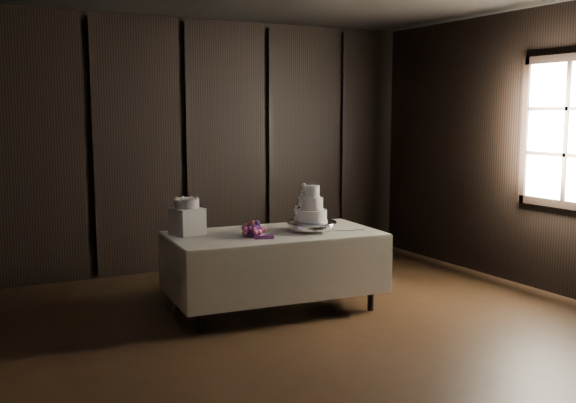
{
  "coord_description": "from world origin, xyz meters",
  "views": [
    {
      "loc": [
        -2.71,
        -4.22,
        1.89
      ],
      "look_at": [
        0.27,
        1.42,
        1.05
      ],
      "focal_mm": 42.0,
      "sensor_mm": 36.0,
      "label": 1
    }
  ],
  "objects": [
    {
      "name": "cake_stand",
      "position": [
        0.48,
        1.33,
        0.81
      ],
      "size": [
        0.53,
        0.53,
        0.09
      ],
      "primitive_type": "cylinder",
      "rotation": [
        0.0,
        0.0,
        -0.11
      ],
      "color": "silver",
      "rests_on": "display_table"
    },
    {
      "name": "small_cake",
      "position": [
        -0.65,
        1.71,
        1.06
      ],
      "size": [
        0.26,
        0.26,
        0.09
      ],
      "primitive_type": "cylinder",
      "rotation": [
        0.0,
        0.0,
        -0.11
      ],
      "color": "white",
      "rests_on": "box_pedestal"
    },
    {
      "name": "display_table",
      "position": [
        0.12,
        1.42,
        0.42
      ],
      "size": [
        2.06,
        1.19,
        0.76
      ],
      "rotation": [
        0.0,
        0.0,
        -0.08
      ],
      "color": "silver",
      "rests_on": "ground"
    },
    {
      "name": "wedding_cake",
      "position": [
        0.45,
        1.32,
        0.99
      ],
      "size": [
        0.34,
        0.29,
        0.35
      ],
      "rotation": [
        0.0,
        0.0,
        -0.4
      ],
      "color": "white",
      "rests_on": "cake_stand"
    },
    {
      "name": "window",
      "position": [
        2.97,
        0.5,
        1.7
      ],
      "size": [
        0.06,
        1.16,
        1.56
      ],
      "primitive_type": "cube",
      "color": "black",
      "rests_on": "room"
    },
    {
      "name": "box_pedestal",
      "position": [
        -0.65,
        1.71,
        0.89
      ],
      "size": [
        0.32,
        0.32,
        0.25
      ],
      "primitive_type": "cube",
      "rotation": [
        0.0,
        0.0,
        0.25
      ],
      "color": "white",
      "rests_on": "display_table"
    },
    {
      "name": "room",
      "position": [
        0.0,
        0.0,
        1.5
      ],
      "size": [
        6.08,
        7.08,
        3.08
      ],
      "color": "black",
      "rests_on": "ground"
    },
    {
      "name": "cake_knife",
      "position": [
        0.71,
        1.18,
        0.77
      ],
      "size": [
        0.35,
        0.18,
        0.01
      ],
      "primitive_type": "cube",
      "rotation": [
        0.0,
        0.0,
        -0.43
      ],
      "color": "silver",
      "rests_on": "display_table"
    },
    {
      "name": "bouquet",
      "position": [
        -0.15,
        1.32,
        0.82
      ],
      "size": [
        0.4,
        0.46,
        0.18
      ],
      "primitive_type": null,
      "rotation": [
        0.0,
        0.0,
        -0.36
      ],
      "color": "#D35184",
      "rests_on": "display_table"
    }
  ]
}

